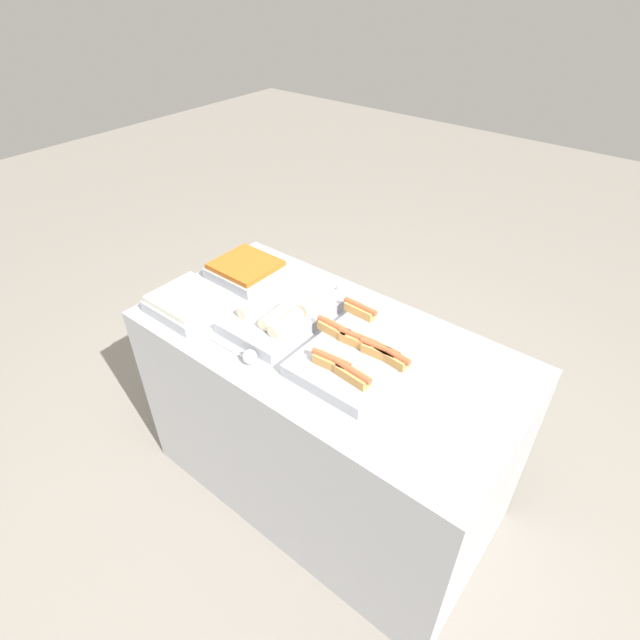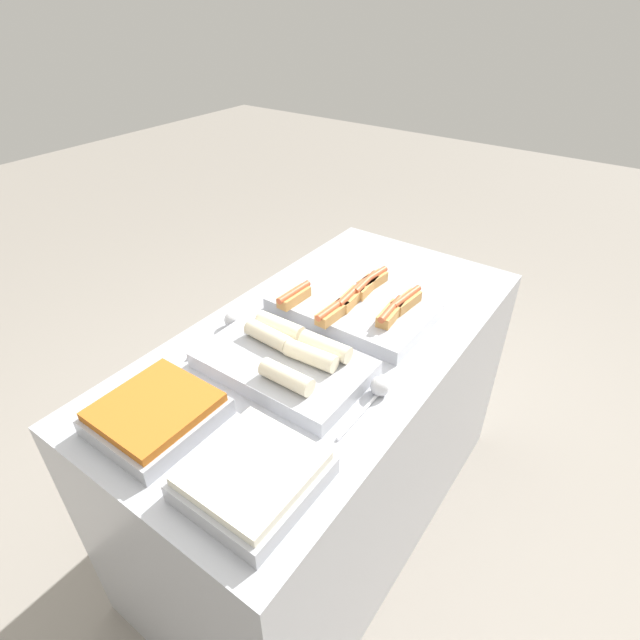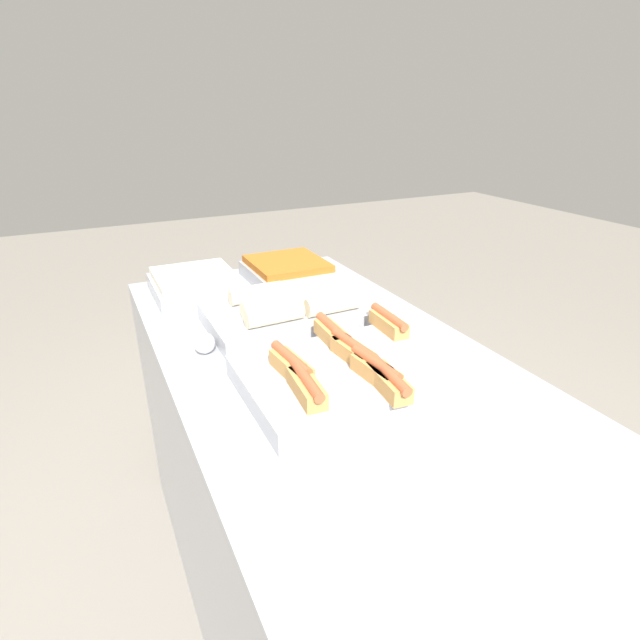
% 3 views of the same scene
% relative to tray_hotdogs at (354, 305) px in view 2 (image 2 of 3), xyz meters
% --- Properties ---
extents(ground_plane, '(12.00, 12.00, 0.00)m').
position_rel_tray_hotdogs_xyz_m(ground_plane, '(-0.16, 0.00, -0.96)').
color(ground_plane, gray).
extents(counter, '(1.54, 0.79, 0.92)m').
position_rel_tray_hotdogs_xyz_m(counter, '(-0.16, 0.00, -0.50)').
color(counter, '#A8AAB2').
rests_on(counter, ground_plane).
extents(tray_hotdogs, '(0.40, 0.52, 0.10)m').
position_rel_tray_hotdogs_xyz_m(tray_hotdogs, '(0.00, 0.00, 0.00)').
color(tray_hotdogs, '#A8AAB2').
rests_on(tray_hotdogs, counter).
extents(tray_wraps, '(0.30, 0.48, 0.10)m').
position_rel_tray_hotdogs_xyz_m(tray_wraps, '(-0.37, 0.00, 0.00)').
color(tray_wraps, '#A8AAB2').
rests_on(tray_wraps, counter).
extents(tray_side_front, '(0.29, 0.27, 0.07)m').
position_rel_tray_hotdogs_xyz_m(tray_side_front, '(-0.73, -0.20, 0.00)').
color(tray_side_front, '#A8AAB2').
rests_on(tray_side_front, counter).
extents(tray_side_back, '(0.29, 0.27, 0.07)m').
position_rel_tray_hotdogs_xyz_m(tray_side_back, '(-0.73, 0.13, 0.00)').
color(tray_side_back, '#A8AAB2').
rests_on(tray_side_back, counter).
extents(serving_spoon_near, '(0.24, 0.06, 0.06)m').
position_rel_tray_hotdogs_xyz_m(serving_spoon_near, '(-0.31, -0.27, -0.01)').
color(serving_spoon_near, silver).
rests_on(serving_spoon_near, counter).
extents(serving_spoon_far, '(0.24, 0.06, 0.06)m').
position_rel_tray_hotdogs_xyz_m(serving_spoon_far, '(-0.31, 0.28, -0.01)').
color(serving_spoon_far, silver).
rests_on(serving_spoon_far, counter).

